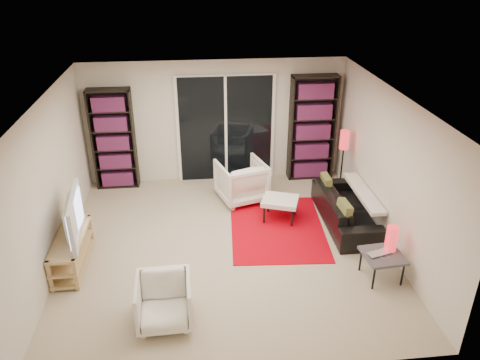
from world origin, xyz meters
name	(u,v)px	position (x,y,z in m)	size (l,w,h in m)	color
floor	(226,246)	(0.00, 0.00, 0.00)	(5.00, 5.00, 0.00)	tan
wall_back	(215,122)	(0.00, 2.50, 1.20)	(5.00, 0.02, 2.40)	beige
wall_front	(245,287)	(0.00, -2.50, 1.20)	(5.00, 0.02, 2.40)	beige
wall_left	(50,186)	(-2.50, 0.00, 1.20)	(0.02, 5.00, 2.40)	beige
wall_right	(389,170)	(2.50, 0.00, 1.20)	(0.02, 5.00, 2.40)	beige
ceiling	(224,98)	(0.00, 0.00, 2.40)	(5.00, 5.00, 0.02)	white
sliding_door	(226,129)	(0.20, 2.46, 1.05)	(1.92, 0.08, 2.16)	white
bookshelf_left	(114,139)	(-1.95, 2.33, 0.98)	(0.80, 0.30, 1.95)	black
bookshelf_right	(312,128)	(1.90, 2.33, 1.05)	(0.90, 0.30, 2.10)	black
tv_stand	(72,250)	(-2.29, -0.27, 0.26)	(0.40, 1.25, 0.50)	tan
tv	(67,217)	(-2.27, -0.27, 0.83)	(1.14, 0.15, 0.66)	black
rug	(277,228)	(0.89, 0.43, 0.01)	(1.53, 2.07, 0.01)	#B8000F
sofa	(346,208)	(2.08, 0.49, 0.27)	(1.88, 0.74, 0.55)	black
armchair_back	(241,181)	(0.41, 1.51, 0.38)	(0.81, 0.83, 0.76)	silver
armchair_front	(164,302)	(-0.90, -1.59, 0.31)	(0.67, 0.69, 0.63)	silver
ottoman	(280,201)	(0.99, 0.72, 0.35)	(0.72, 0.66, 0.40)	silver
side_table	(383,257)	(2.12, -1.03, 0.36)	(0.58, 0.58, 0.40)	#444449
laptop	(382,255)	(2.08, -1.07, 0.41)	(0.34, 0.22, 0.03)	silver
table_lamp	(391,238)	(2.25, -0.93, 0.59)	(0.17, 0.17, 0.38)	red
floor_lamp	(344,147)	(2.29, 1.51, 0.97)	(0.19, 0.19, 1.29)	black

